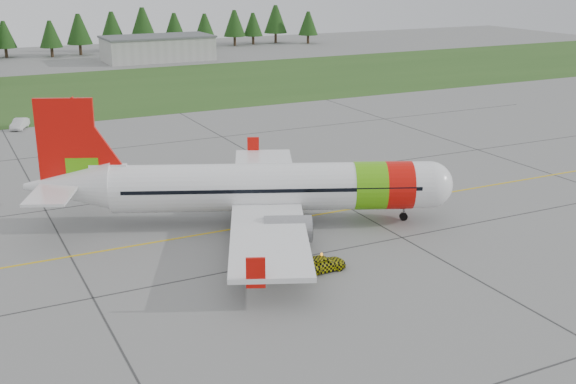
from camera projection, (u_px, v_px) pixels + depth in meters
ground at (293, 259)px, 54.60m from camera, size 320.00×320.00×0.00m
aircraft at (262, 188)px, 61.28m from camera, size 34.47×32.73×11.00m
follow_me_car at (322, 248)px, 51.85m from camera, size 1.31×1.53×3.67m
service_van at (18, 113)px, 96.85m from camera, size 1.92×1.88×4.22m
grass_strip at (79, 93)px, 124.55m from camera, size 320.00×50.00×0.03m
taxi_guideline at (251, 226)px, 61.42m from camera, size 120.00×0.25×0.02m
hangar_east at (158, 49)px, 165.09m from camera, size 24.00×12.00×5.20m
treeline at (30, 35)px, 170.80m from camera, size 160.00×8.00×10.00m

